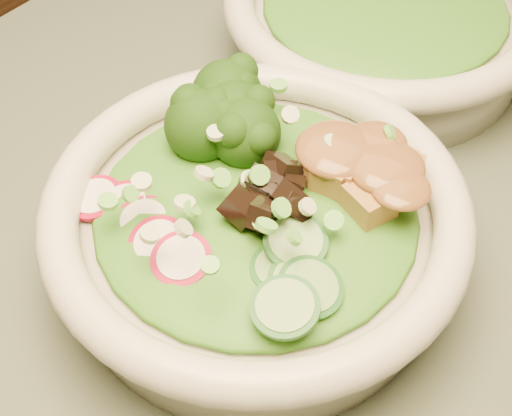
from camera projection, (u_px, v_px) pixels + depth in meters
The scene contains 11 objects.
salad_bowl at pixel (256, 228), 0.50m from camera, with size 0.30×0.30×0.08m.
side_bowl at pixel (382, 23), 0.67m from camera, with size 0.30×0.30×0.08m.
lettuce_bed at pixel (256, 207), 0.49m from camera, with size 0.22×0.22×0.03m, color #1D5C13.
side_lettuce at pixel (386, 3), 0.65m from camera, with size 0.20×0.20×0.02m, color #1D5C13.
broccoli_florets at pixel (226, 123), 0.52m from camera, with size 0.09×0.08×0.05m, color black, non-canonical shape.
radish_slices at pixel (151, 230), 0.47m from camera, with size 0.12×0.04×0.02m, color maroon, non-canonical shape.
cucumber_slices at pixel (287, 278), 0.43m from camera, with size 0.08×0.08×0.04m, color #7AAD60, non-canonical shape.
mushroom_heap at pixel (275, 187), 0.48m from camera, with size 0.08×0.08×0.04m, color black, non-canonical shape.
tofu_cubes at pixel (354, 174), 0.49m from camera, with size 0.10×0.07×0.04m, color #A47636, non-canonical shape.
peanut_sauce at pixel (356, 159), 0.48m from camera, with size 0.08×0.06×0.02m, color brown.
scallion_garnish at pixel (256, 180), 0.47m from camera, with size 0.21×0.21×0.03m, color #65BF43, non-canonical shape.
Camera 1 is at (0.01, -0.31, 1.18)m, focal length 50.00 mm.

